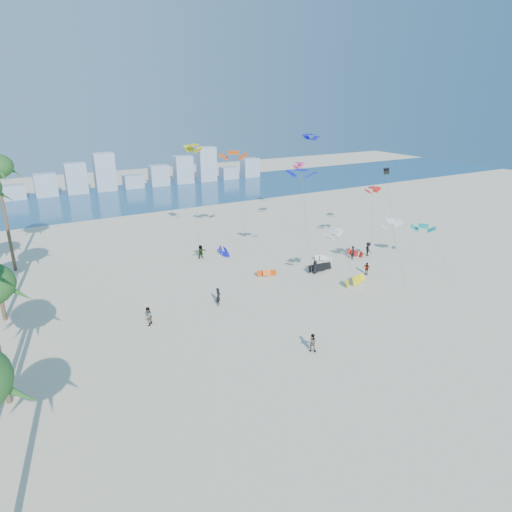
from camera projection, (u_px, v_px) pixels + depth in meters
ground at (326, 381)px, 33.82m from camera, size 220.00×220.00×0.00m
ocean at (110, 199)px, 92.76m from camera, size 220.00×220.00×0.00m
kitesurfer_near at (218, 296)px, 45.77m from camera, size 0.81×0.80×1.89m
kitesurfer_mid at (312, 343)px, 37.48m from camera, size 1.00×0.99×1.63m
kitesurfers_far at (280, 263)px, 55.01m from camera, size 32.50×15.88×1.89m
grounded_kites at (307, 265)px, 55.47m from camera, size 15.99×19.19×1.02m
flying_kites at (306, 171)px, 56.98m from camera, size 28.26×28.39×15.33m
distant_skyline at (93, 178)px, 99.36m from camera, size 85.00×3.00×8.40m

